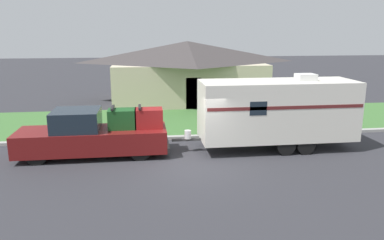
% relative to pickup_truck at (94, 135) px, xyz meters
% --- Properties ---
extents(ground_plane, '(120.00, 120.00, 0.00)m').
position_rel_pickup_truck_xyz_m(ground_plane, '(4.03, -1.73, -0.91)').
color(ground_plane, '#2D2D33').
extents(curb_strip, '(80.00, 0.30, 0.14)m').
position_rel_pickup_truck_xyz_m(curb_strip, '(4.03, 2.02, -0.84)').
color(curb_strip, '#999993').
rests_on(curb_strip, ground_plane).
extents(lawn_strip, '(80.00, 7.00, 0.03)m').
position_rel_pickup_truck_xyz_m(lawn_strip, '(4.03, 5.67, -0.89)').
color(lawn_strip, '#3D6B33').
rests_on(lawn_strip, ground_plane).
extents(house_across_street, '(11.43, 7.42, 4.34)m').
position_rel_pickup_truck_xyz_m(house_across_street, '(5.33, 12.13, 1.34)').
color(house_across_street, beige).
rests_on(house_across_street, ground_plane).
extents(pickup_truck, '(6.17, 1.95, 2.06)m').
position_rel_pickup_truck_xyz_m(pickup_truck, '(0.00, 0.00, 0.00)').
color(pickup_truck, black).
rests_on(pickup_truck, ground_plane).
extents(travel_trailer, '(7.94, 2.26, 3.28)m').
position_rel_pickup_truck_xyz_m(travel_trailer, '(7.81, -0.00, 0.83)').
color(travel_trailer, black).
rests_on(travel_trailer, ground_plane).
extents(mailbox, '(0.48, 0.20, 1.35)m').
position_rel_pickup_truck_xyz_m(mailbox, '(-2.05, 2.59, 0.13)').
color(mailbox, brown).
rests_on(mailbox, ground_plane).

